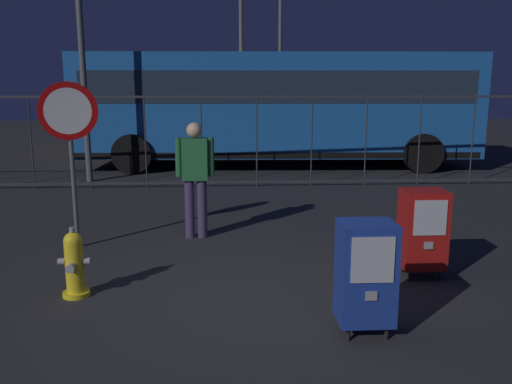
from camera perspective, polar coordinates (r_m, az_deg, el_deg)
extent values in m
plane|color=#262628|center=(5.53, -2.47, -11.69)|extent=(60.00, 60.00, 0.00)
cylinder|color=yellow|center=(5.96, -18.83, -10.34)|extent=(0.28, 0.28, 0.05)
cylinder|color=yellow|center=(5.86, -19.02, -7.60)|extent=(0.19, 0.19, 0.55)
sphere|color=yellow|center=(5.78, -19.20, -5.02)|extent=(0.19, 0.19, 0.19)
cylinder|color=gray|center=(5.74, -19.27, -3.87)|extent=(0.06, 0.06, 0.05)
cylinder|color=gray|center=(5.73, -19.40, -7.78)|extent=(0.09, 0.08, 0.09)
cylinder|color=gray|center=(5.88, -20.28, -7.06)|extent=(0.07, 0.07, 0.07)
cylinder|color=gray|center=(5.80, -17.81, -7.12)|extent=(0.07, 0.07, 0.07)
cylinder|color=black|center=(4.79, 9.94, -14.89)|extent=(0.04, 0.04, 0.12)
cylinder|color=black|center=(4.87, 13.92, -14.58)|extent=(0.04, 0.04, 0.12)
cylinder|color=black|center=(5.04, 9.21, -13.50)|extent=(0.04, 0.04, 0.12)
cylinder|color=black|center=(5.12, 12.99, -13.25)|extent=(0.04, 0.04, 0.12)
cube|color=navy|center=(4.76, 11.76, -8.48)|extent=(0.48, 0.40, 0.90)
cube|color=#B2B7BF|center=(4.51, 12.52, -7.20)|extent=(0.36, 0.01, 0.40)
cube|color=gray|center=(4.62, 12.36, -10.92)|extent=(0.10, 0.02, 0.08)
cylinder|color=black|center=(6.29, 16.29, -8.69)|extent=(0.04, 0.04, 0.12)
cylinder|color=black|center=(6.40, 19.16, -8.50)|extent=(0.04, 0.04, 0.12)
cylinder|color=black|center=(6.53, 15.48, -7.87)|extent=(0.04, 0.04, 0.12)
cylinder|color=black|center=(6.65, 18.25, -7.70)|extent=(0.04, 0.04, 0.12)
cube|color=#9E1411|center=(6.32, 17.57, -3.82)|extent=(0.48, 0.40, 0.90)
cube|color=#B2B7BF|center=(6.09, 18.35, -2.68)|extent=(0.36, 0.01, 0.40)
cube|color=gray|center=(6.17, 18.17, -5.52)|extent=(0.10, 0.02, 0.08)
cylinder|color=#4C4F54|center=(7.44, -19.21, 2.48)|extent=(0.06, 0.06, 2.20)
cylinder|color=red|center=(7.35, -19.64, 8.24)|extent=(0.71, 0.31, 0.76)
cylinder|color=white|center=(7.34, -19.66, 8.24)|extent=(0.56, 0.23, 0.60)
cylinder|color=#382D51|center=(7.69, -7.18, -1.82)|extent=(0.14, 0.14, 0.85)
cylinder|color=#382D51|center=(7.68, -5.84, -1.81)|extent=(0.14, 0.14, 0.85)
cube|color=#1E5933|center=(7.55, -6.64, 3.55)|extent=(0.36, 0.20, 0.60)
sphere|color=tan|center=(7.51, -6.71, 6.65)|extent=(0.22, 0.22, 0.22)
cylinder|color=#1E5933|center=(7.56, -8.38, 3.74)|extent=(0.09, 0.09, 0.55)
cylinder|color=#1E5933|center=(7.54, -4.89, 3.80)|extent=(0.09, 0.09, 0.55)
cube|color=#2D2D33|center=(11.42, -2.96, 10.25)|extent=(18.00, 0.04, 0.05)
cube|color=#2D2D33|center=(11.60, -2.87, 1.08)|extent=(18.00, 0.04, 0.05)
cylinder|color=#2D2D33|center=(12.20, -23.12, 4.96)|extent=(0.03, 0.03, 2.00)
cylinder|color=#2D2D33|center=(11.85, -17.64, 5.17)|extent=(0.03, 0.03, 2.00)
cylinder|color=#2D2D33|center=(11.61, -11.87, 5.34)|extent=(0.03, 0.03, 2.00)
cylinder|color=#2D2D33|center=(11.49, -5.92, 5.47)|extent=(0.03, 0.03, 2.00)
cylinder|color=#2D2D33|center=(11.49, 0.09, 5.53)|extent=(0.03, 0.03, 2.00)
cylinder|color=#2D2D33|center=(11.62, 6.04, 5.53)|extent=(0.03, 0.03, 2.00)
cylinder|color=#2D2D33|center=(11.87, 11.79, 5.48)|extent=(0.03, 0.03, 2.00)
cylinder|color=#2D2D33|center=(12.23, 17.26, 5.37)|extent=(0.03, 0.03, 2.00)
cylinder|color=#2D2D33|center=(12.70, 22.36, 5.24)|extent=(0.03, 0.03, 2.00)
cube|color=#19519E|center=(14.48, 2.16, 9.40)|extent=(10.59, 2.91, 2.65)
cube|color=#1E2838|center=(14.48, 2.17, 11.29)|extent=(9.96, 2.91, 0.80)
cube|color=black|center=(14.58, 2.12, 4.58)|extent=(10.38, 2.92, 0.16)
cylinder|color=black|center=(14.03, 17.60, 4.00)|extent=(1.01, 0.32, 1.00)
cylinder|color=black|center=(16.40, 14.87, 5.14)|extent=(1.01, 0.32, 1.00)
cylinder|color=black|center=(13.63, -13.26, 4.03)|extent=(1.01, 0.32, 1.00)
cylinder|color=black|center=(16.06, -11.38, 5.17)|extent=(1.01, 0.32, 1.00)
cube|color=gold|center=(18.51, -2.19, 9.82)|extent=(10.72, 3.68, 2.65)
cube|color=#1E2838|center=(18.51, -2.20, 11.30)|extent=(10.09, 3.62, 0.80)
cube|color=black|center=(18.58, -2.16, 6.04)|extent=(10.51, 3.66, 0.16)
cylinder|color=black|center=(17.35, 9.67, 5.68)|extent=(1.03, 0.39, 1.00)
cylinder|color=black|center=(19.83, 8.89, 6.39)|extent=(1.03, 0.39, 1.00)
cylinder|color=black|center=(18.09, -14.27, 5.72)|extent=(1.03, 0.39, 1.00)
cylinder|color=black|center=(20.48, -12.17, 6.43)|extent=(1.03, 0.39, 1.00)
cylinder|color=#4C4F54|center=(18.51, -1.62, 14.48)|extent=(0.14, 0.14, 6.36)
cylinder|color=#4C4F54|center=(12.73, -18.50, 17.03)|extent=(0.14, 0.14, 7.10)
cylinder|color=#4C4F54|center=(20.99, 2.62, 15.28)|extent=(0.14, 0.14, 7.22)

